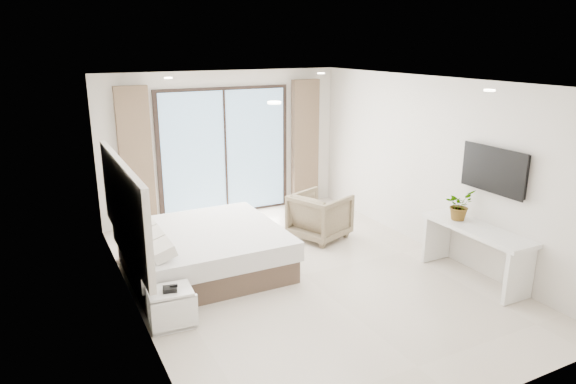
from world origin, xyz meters
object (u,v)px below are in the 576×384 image
at_px(nightstand, 171,307).
at_px(console_desk, 476,241).
at_px(armchair, 320,214).
at_px(bed, 202,250).

height_order(nightstand, console_desk, console_desk).
xyz_separation_m(console_desk, armchair, (-1.10, 2.34, -0.14)).
height_order(bed, console_desk, console_desk).
bearing_deg(armchair, console_desk, -176.43).
bearing_deg(nightstand, bed, 62.27).
bearing_deg(nightstand, console_desk, -5.39).
bearing_deg(nightstand, armchair, 33.28).
xyz_separation_m(bed, console_desk, (3.26, -1.97, 0.25)).
bearing_deg(armchair, nightstand, 97.26).
bearing_deg(bed, console_desk, -31.10).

